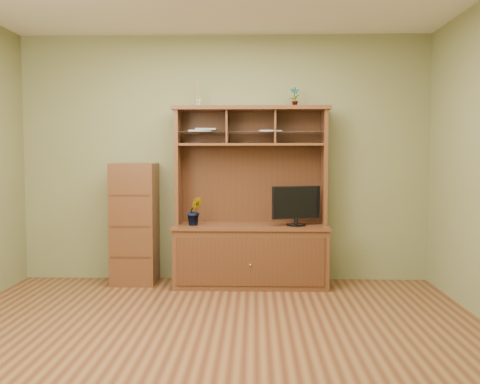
{
  "coord_description": "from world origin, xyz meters",
  "views": [
    {
      "loc": [
        0.34,
        -3.92,
        1.39
      ],
      "look_at": [
        0.19,
        1.2,
        1.03
      ],
      "focal_mm": 40.0,
      "sensor_mm": 36.0,
      "label": 1
    }
  ],
  "objects": [
    {
      "name": "media_hutch",
      "position": [
        0.29,
        1.73,
        0.52
      ],
      "size": [
        1.66,
        0.61,
        1.9
      ],
      "color": "#462714",
      "rests_on": "room"
    },
    {
      "name": "room",
      "position": [
        0.0,
        0.0,
        1.35
      ],
      "size": [
        4.54,
        4.04,
        2.74
      ],
      "color": "#522A17",
      "rests_on": "ground"
    },
    {
      "name": "reed_diffuser",
      "position": [
        -0.28,
        1.81,
        2.01
      ],
      "size": [
        0.06,
        0.06,
        0.29
      ],
      "color": "silver",
      "rests_on": "media_hutch"
    },
    {
      "name": "magazines",
      "position": [
        0.0,
        1.8,
        1.65
      ],
      "size": [
        1.02,
        0.23,
        0.04
      ],
      "color": "#A5A5AA",
      "rests_on": "media_hutch"
    },
    {
      "name": "top_plant",
      "position": [
        0.76,
        1.8,
        2.01
      ],
      "size": [
        0.11,
        0.08,
        0.21
      ],
      "primitive_type": "imported",
      "rotation": [
        0.0,
        0.0,
        0.0
      ],
      "color": "#296122",
      "rests_on": "media_hutch"
    },
    {
      "name": "monitor",
      "position": [
        0.77,
        1.65,
        0.87
      ],
      "size": [
        0.51,
        0.2,
        0.41
      ],
      "rotation": [
        0.0,
        0.0,
        0.31
      ],
      "color": "black",
      "rests_on": "media_hutch"
    },
    {
      "name": "orchid_plant",
      "position": [
        -0.29,
        1.65,
        0.8
      ],
      "size": [
        0.18,
        0.16,
        0.3
      ],
      "primitive_type": "imported",
      "rotation": [
        0.0,
        0.0,
        0.14
      ],
      "color": "#2F511B",
      "rests_on": "media_hutch"
    },
    {
      "name": "side_cabinet",
      "position": [
        -0.96,
        1.77,
        0.65
      ],
      "size": [
        0.46,
        0.42,
        1.3
      ],
      "color": "#462714",
      "rests_on": "room"
    }
  ]
}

